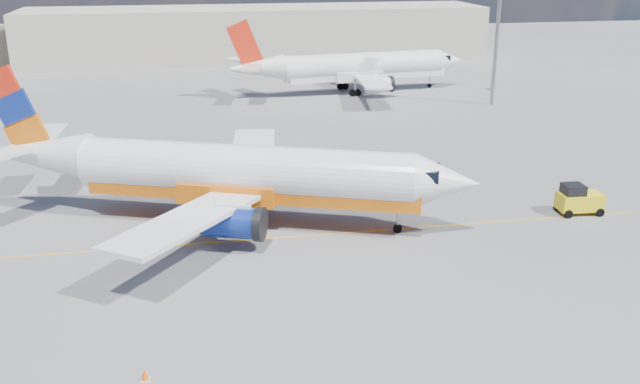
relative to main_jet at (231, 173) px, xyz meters
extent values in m
plane|color=#57575B|center=(3.84, -6.35, -3.26)|extent=(240.00, 240.00, 0.00)
cube|color=gold|center=(3.84, -3.35, -3.25)|extent=(70.00, 0.15, 0.01)
cube|color=#B6B09D|center=(8.84, 68.65, 0.74)|extent=(70.00, 14.00, 8.00)
cylinder|color=white|center=(0.95, -0.37, 0.22)|extent=(21.00, 10.79, 3.29)
cone|color=white|center=(12.65, -4.93, 0.22)|extent=(4.80, 4.47, 3.29)
cone|color=white|center=(-12.11, 4.72, 0.56)|extent=(7.44, 5.37, 3.12)
cube|color=black|center=(11.39, -4.44, 0.75)|extent=(2.34, 2.67, 0.68)
cube|color=orange|center=(1.40, -0.54, -0.89)|extent=(20.79, 10.25, 1.16)
cube|color=white|center=(2.05, 6.46, -0.65)|extent=(4.54, 11.90, 0.78)
cube|color=white|center=(-2.86, -6.14, -0.65)|extent=(9.23, 11.25, 0.78)
cylinder|color=navy|center=(2.98, 3.51, -1.57)|extent=(3.91, 2.97, 1.84)
cylinder|color=navy|center=(-0.18, -4.60, -1.57)|extent=(3.91, 2.97, 1.84)
cylinder|color=black|center=(4.42, 2.95, -1.57)|extent=(1.19, 2.07, 2.03)
cylinder|color=black|center=(1.26, -5.16, -1.57)|extent=(1.19, 2.07, 2.03)
cube|color=orange|center=(-13.46, 5.25, 3.50)|extent=(4.33, 1.92, 6.03)
cube|color=white|center=(-12.34, 8.13, 1.19)|extent=(2.40, 4.95, 0.17)
cylinder|color=gray|center=(9.95, -3.88, -2.05)|extent=(0.23, 0.23, 2.03)
cylinder|color=black|center=(9.95, -3.88, -2.99)|extent=(0.59, 0.41, 0.54)
cylinder|color=black|center=(-0.01, 2.49, -2.83)|extent=(0.94, 0.66, 0.87)
cylinder|color=black|center=(-1.70, -1.83, -2.83)|extent=(0.94, 0.66, 0.87)
cylinder|color=white|center=(18.72, 40.36, -0.02)|extent=(20.03, 5.53, 3.06)
cone|color=white|center=(30.33, 41.83, -0.02)|extent=(3.96, 3.49, 3.06)
cone|color=white|center=(5.77, 38.71, 0.30)|extent=(6.62, 3.68, 2.91)
cube|color=black|center=(29.08, 41.67, 0.48)|extent=(1.78, 2.25, 0.63)
cube|color=white|center=(19.17, 40.41, -1.05)|extent=(19.97, 5.00, 1.08)
cube|color=white|center=(16.59, 46.44, -0.83)|extent=(6.60, 11.11, 0.72)
cube|color=white|center=(18.18, 33.94, -0.83)|extent=(4.13, 11.07, 0.72)
cylinder|color=white|center=(18.66, 44.43, -1.68)|extent=(3.43, 2.11, 1.71)
cylinder|color=white|center=(19.68, 36.40, -1.68)|extent=(3.43, 2.11, 1.71)
cylinder|color=black|center=(20.09, 44.62, -1.68)|extent=(0.68, 1.93, 1.89)
cylinder|color=black|center=(21.11, 36.58, -1.68)|extent=(0.68, 1.93, 1.89)
cube|color=red|center=(4.43, 38.54, 3.04)|extent=(4.23, 0.80, 5.62)
cube|color=white|center=(4.07, 41.40, 0.88)|extent=(3.71, 4.92, 0.16)
cube|color=white|center=(4.80, 35.69, 0.88)|extent=(2.79, 4.79, 0.16)
cylinder|color=gray|center=(27.65, 41.49, -2.13)|extent=(0.18, 0.18, 1.89)
cylinder|color=black|center=(27.65, 41.49, -3.01)|extent=(0.53, 0.28, 0.50)
cylinder|color=black|center=(16.66, 42.27, -2.85)|extent=(0.85, 0.44, 0.81)
cylinder|color=black|center=(17.21, 37.99, -2.85)|extent=(0.85, 0.44, 0.81)
cylinder|color=black|center=(21.75, -2.02, -2.98)|extent=(0.56, 0.25, 0.55)
cylinder|color=black|center=(21.67, -3.56, -2.98)|extent=(0.56, 0.25, 0.55)
cylinder|color=black|center=(23.95, -2.13, -2.98)|extent=(0.56, 0.25, 0.55)
cylinder|color=black|center=(23.87, -3.67, -2.98)|extent=(0.56, 0.25, 0.55)
cube|color=yellow|center=(22.81, -2.84, -2.43)|extent=(2.94, 1.69, 1.10)
cube|color=black|center=(22.26, -2.81, -1.55)|extent=(1.39, 1.39, 0.66)
cube|color=white|center=(-4.82, -17.30, -3.24)|extent=(0.38, 0.38, 0.04)
cone|color=#EF5809|center=(-4.82, -17.30, -2.97)|extent=(0.33, 0.33, 0.50)
cylinder|color=gray|center=(31.23, 30.61, 6.54)|extent=(0.43, 0.43, 19.59)
camera|label=1|loc=(-2.44, -43.32, 13.63)|focal=40.00mm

